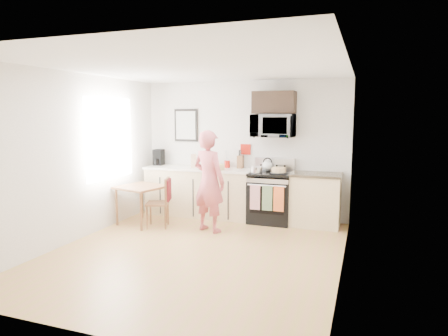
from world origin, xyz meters
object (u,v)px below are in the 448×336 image
(person, at_px, (209,181))
(cake, at_px, (279,171))
(microwave, at_px, (273,126))
(dining_table, at_px, (141,190))
(chair, at_px, (164,195))
(range, at_px, (271,199))

(person, xyz_separation_m, cake, (1.01, 0.82, 0.12))
(person, distance_m, cake, 1.31)
(microwave, xyz_separation_m, dining_table, (-2.16, -1.03, -1.14))
(person, xyz_separation_m, chair, (-0.82, -0.05, -0.29))
(dining_table, bearing_deg, microwave, 25.42)
(range, distance_m, cake, 0.57)
(dining_table, bearing_deg, person, 0.64)
(range, height_order, person, person)
(person, bearing_deg, chair, 22.52)
(microwave, relative_size, dining_table, 0.96)
(range, xyz_separation_m, cake, (0.16, -0.08, 0.54))
(microwave, height_order, chair, microwave)
(range, relative_size, chair, 1.33)
(person, height_order, dining_table, person)
(dining_table, height_order, cake, cake)
(cake, bearing_deg, dining_table, -160.07)
(range, distance_m, microwave, 1.33)
(range, height_order, cake, range)
(dining_table, bearing_deg, chair, -4.03)
(microwave, bearing_deg, cake, -50.21)
(range, bearing_deg, person, -133.30)
(person, height_order, cake, person)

